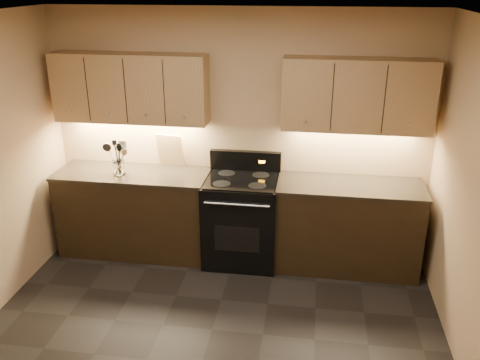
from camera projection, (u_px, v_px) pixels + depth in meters
name	position (u px, v px, depth m)	size (l,w,h in m)	color
ceiling	(189.00, 24.00, 3.05)	(4.00, 4.00, 0.00)	silver
wall_back	(239.00, 135.00, 5.37)	(4.00, 0.04, 2.60)	tan
counter_left	(135.00, 212.00, 5.56)	(1.62, 0.62, 0.93)	black
counter_right	(347.00, 226.00, 5.24)	(1.46, 0.62, 0.93)	black
stove	(242.00, 219.00, 5.37)	(0.76, 0.68, 1.14)	black
upper_cab_left	(130.00, 88.00, 5.19)	(1.60, 0.30, 0.70)	tan
upper_cab_right	(357.00, 95.00, 4.88)	(1.44, 0.30, 0.70)	tan
outlet_plate	(122.00, 146.00, 5.61)	(0.09, 0.01, 0.12)	#B2B5BA
utensil_crock	(119.00, 168.00, 5.31)	(0.13, 0.13, 0.15)	white
cutting_board	(170.00, 150.00, 5.50)	(0.30, 0.02, 0.37)	tan
wooden_spoon	(115.00, 160.00, 5.28)	(0.06, 0.06, 0.28)	tan
black_spoon	(118.00, 158.00, 5.28)	(0.06, 0.06, 0.32)	black
black_turner	(119.00, 157.00, 5.24)	(0.08, 0.08, 0.36)	black
steel_skimmer	(121.00, 158.00, 5.26)	(0.09, 0.09, 0.34)	silver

